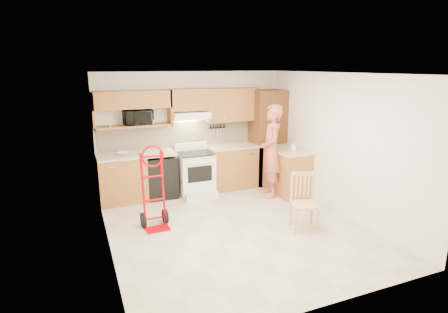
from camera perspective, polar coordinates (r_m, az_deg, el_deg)
floor at (r=6.19m, az=1.81°, el=-11.07°), size 4.00×4.50×0.02m
ceiling at (r=5.61m, az=2.02°, el=12.95°), size 4.00×4.50×0.02m
wall_back at (r=7.84m, az=-4.96°, el=3.95°), size 4.00×0.02×2.50m
wall_front at (r=3.92m, az=15.83°, el=-6.93°), size 4.00×0.02×2.50m
wall_left at (r=5.29m, az=-18.35°, el=-1.67°), size 0.02×4.50×2.50m
wall_right at (r=6.83m, az=17.45°, el=1.85°), size 0.02×4.50×2.50m
backsplash at (r=7.82m, az=-4.90°, el=3.56°), size 3.92×0.03×0.55m
lower_cab_left at (r=7.41m, az=-15.59°, el=-3.48°), size 0.90×0.60×0.90m
dishwasher at (r=7.54m, az=-9.91°, el=-3.08°), size 0.60×0.60×0.85m
lower_cab_right at (r=8.02m, az=1.49°, el=-1.63°), size 1.14×0.60×0.90m
countertop_left at (r=7.33m, az=-13.50°, el=0.26°), size 1.50×0.63×0.04m
countertop_right at (r=7.91m, az=1.51°, el=1.65°), size 1.14×0.63×0.04m
cab_return_right at (r=7.74m, az=9.82°, el=-2.42°), size 0.60×1.00×0.90m
countertop_return at (r=7.63m, az=9.97°, el=0.97°), size 0.63×1.00×0.04m
pantry_tall at (r=8.24m, az=6.74°, el=2.99°), size 0.70×0.60×2.10m
upper_cab_left at (r=7.29m, az=-14.16°, el=8.62°), size 1.50×0.33×0.34m
upper_shelf_mw at (r=7.35m, az=-13.92°, el=4.66°), size 1.50×0.33×0.04m
upper_cab_center at (r=7.54m, az=-5.54°, el=8.83°), size 0.76×0.33×0.44m
upper_cab_right at (r=7.89m, az=1.15°, el=8.10°), size 1.14×0.33×0.70m
range_hood at (r=7.52m, az=-5.34°, el=6.44°), size 0.76×0.46×0.14m
knife_strip at (r=7.97m, az=-1.06°, el=4.10°), size 0.40×0.05×0.29m
microwave at (r=7.34m, az=-13.30°, el=6.00°), size 0.57×0.42×0.29m
range at (r=7.52m, az=-4.38°, el=-2.19°), size 0.70×0.93×1.04m
person at (r=7.40m, az=7.42°, el=0.84°), size 0.66×0.80×1.88m
hand_truck at (r=6.05m, az=-10.81°, el=-5.39°), size 0.51×0.47×1.26m
dining_chair at (r=6.09m, az=12.50°, el=-7.04°), size 0.54×0.57×0.92m
soap_bottle at (r=7.45m, az=10.74°, el=1.54°), size 0.10×0.10×0.19m
bowl at (r=7.29m, az=-15.37°, el=0.46°), size 0.30×0.30×0.06m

